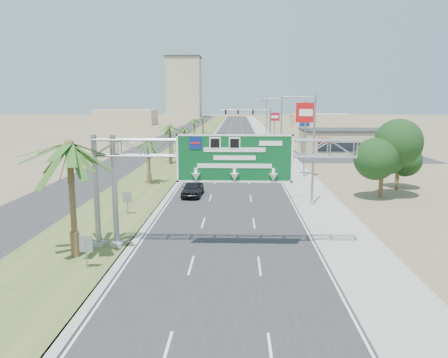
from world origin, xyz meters
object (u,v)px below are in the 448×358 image
at_px(store_building, 350,141).
at_px(car_right_lane, 245,152).
at_px(signal_mast, 260,124).
at_px(car_mid_lane, 234,154).
at_px(palm_near, 69,145).
at_px(pole_sign_red_near, 306,117).
at_px(car_far, 222,137).
at_px(pole_sign_red_far, 275,119).
at_px(sign_gantry, 210,157).
at_px(car_left_lane, 193,189).
at_px(pole_sign_blue, 305,120).

relative_size(store_building, car_right_lane, 3.91).
bearing_deg(store_building, signal_mast, 160.46).
bearing_deg(car_mid_lane, signal_mast, 65.22).
distance_m(palm_near, pole_sign_red_near, 34.37).
bearing_deg(signal_mast, car_far, 113.66).
xyz_separation_m(store_building, pole_sign_red_far, (-13.00, 16.54, 3.52)).
height_order(sign_gantry, store_building, sign_gantry).
relative_size(palm_near, pole_sign_red_near, 0.88).
relative_size(palm_near, pole_sign_red_far, 1.18).
bearing_deg(pole_sign_red_far, car_mid_lane, -108.43).
height_order(car_far, pole_sign_red_far, pole_sign_red_far).
distance_m(signal_mast, car_left_lane, 47.22).
xyz_separation_m(sign_gantry, palm_near, (-8.14, -1.93, 0.87)).
distance_m(signal_mast, car_right_lane, 13.63).
xyz_separation_m(sign_gantry, car_far, (-2.27, 81.45, -5.36)).
relative_size(sign_gantry, car_far, 3.49).
bearing_deg(car_far, signal_mast, -68.84).
xyz_separation_m(store_building, pole_sign_red_near, (-13.00, -28.85, 5.51)).
height_order(palm_near, car_mid_lane, palm_near).
xyz_separation_m(palm_near, pole_sign_red_far, (18.20, 74.54, -1.41)).
xyz_separation_m(car_left_lane, car_far, (0.51, 65.58, -0.10)).
relative_size(store_building, pole_sign_red_near, 1.90).
bearing_deg(car_right_lane, palm_near, -110.27).
relative_size(car_left_lane, pole_sign_blue, 0.58).
relative_size(sign_gantry, car_mid_lane, 3.88).
bearing_deg(car_right_lane, signal_mast, 67.86).
bearing_deg(pole_sign_blue, car_left_lane, -113.64).
relative_size(sign_gantry, car_left_lane, 3.60).
bearing_deg(signal_mast, store_building, -19.54).
bearing_deg(store_building, pole_sign_red_near, -114.26).
bearing_deg(store_building, car_far, 134.94).
bearing_deg(car_left_lane, sign_gantry, -76.57).
bearing_deg(car_far, car_right_lane, -83.04).
bearing_deg(car_mid_lane, car_far, 88.17).
height_order(palm_near, car_right_lane, palm_near).
height_order(signal_mast, car_right_lane, signal_mast).
xyz_separation_m(car_left_lane, pole_sign_blue, (16.84, 38.47, 5.18)).
bearing_deg(store_building, pole_sign_red_far, 128.17).
bearing_deg(car_right_lane, pole_sign_red_near, -80.51).
bearing_deg(car_mid_lane, sign_gantry, -98.76).
xyz_separation_m(palm_near, car_right_lane, (11.20, 51.40, -6.29)).
distance_m(car_left_lane, pole_sign_blue, 42.31).
height_order(sign_gantry, car_right_lane, sign_gantry).
bearing_deg(pole_sign_red_far, car_far, 144.36).
height_order(sign_gantry, pole_sign_red_near, pole_sign_red_near).
bearing_deg(palm_near, store_building, 61.72).
bearing_deg(pole_sign_blue, store_building, 10.86).
bearing_deg(car_right_lane, sign_gantry, -101.52).
relative_size(store_building, pole_sign_red_far, 2.54).
bearing_deg(pole_sign_blue, car_right_lane, -156.10).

